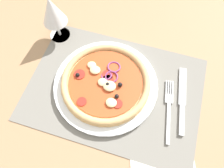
{
  "coord_description": "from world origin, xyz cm",
  "views": [
    {
      "loc": [
        6.7,
        -24.19,
        54.96
      ],
      "look_at": [
        -0.78,
        0.0,
        2.61
      ],
      "focal_mm": 34.07,
      "sensor_mm": 36.0,
      "label": 1
    }
  ],
  "objects_px": {
    "pizza": "(105,83)",
    "wine_glass": "(52,12)",
    "knife": "(182,99)",
    "fork": "(169,107)",
    "napkin": "(163,165)",
    "plate": "(105,86)"
  },
  "relations": [
    {
      "from": "napkin",
      "to": "wine_glass",
      "type": "bearing_deg",
      "value": 143.62
    },
    {
      "from": "plate",
      "to": "pizza",
      "type": "xyz_separation_m",
      "value": [
        -0.0,
        0.0,
        0.02
      ]
    },
    {
      "from": "knife",
      "to": "fork",
      "type": "bearing_deg",
      "value": 130.05
    },
    {
      "from": "plate",
      "to": "napkin",
      "type": "height_order",
      "value": "plate"
    },
    {
      "from": "plate",
      "to": "knife",
      "type": "bearing_deg",
      "value": 7.1
    },
    {
      "from": "wine_glass",
      "to": "plate",
      "type": "bearing_deg",
      "value": -34.25
    },
    {
      "from": "fork",
      "to": "wine_glass",
      "type": "relative_size",
      "value": 1.21
    },
    {
      "from": "plate",
      "to": "wine_glass",
      "type": "relative_size",
      "value": 1.96
    },
    {
      "from": "plate",
      "to": "knife",
      "type": "relative_size",
      "value": 1.46
    },
    {
      "from": "pizza",
      "to": "fork",
      "type": "bearing_deg",
      "value": -2.35
    },
    {
      "from": "pizza",
      "to": "knife",
      "type": "xyz_separation_m",
      "value": [
        0.21,
        0.03,
        -0.02
      ]
    },
    {
      "from": "plate",
      "to": "knife",
      "type": "height_order",
      "value": "plate"
    },
    {
      "from": "pizza",
      "to": "wine_glass",
      "type": "distance_m",
      "value": 0.25
    },
    {
      "from": "fork",
      "to": "wine_glass",
      "type": "distance_m",
      "value": 0.42
    },
    {
      "from": "fork",
      "to": "knife",
      "type": "xyz_separation_m",
      "value": [
        0.03,
        0.03,
        0.0
      ]
    },
    {
      "from": "pizza",
      "to": "fork",
      "type": "relative_size",
      "value": 1.37
    },
    {
      "from": "wine_glass",
      "to": "pizza",
      "type": "bearing_deg",
      "value": -34.23
    },
    {
      "from": "pizza",
      "to": "knife",
      "type": "height_order",
      "value": "pizza"
    },
    {
      "from": "knife",
      "to": "plate",
      "type": "bearing_deg",
      "value": 89.44
    },
    {
      "from": "fork",
      "to": "napkin",
      "type": "relative_size",
      "value": 1.15
    },
    {
      "from": "plate",
      "to": "fork",
      "type": "bearing_deg",
      "value": -2.3
    },
    {
      "from": "plate",
      "to": "pizza",
      "type": "relative_size",
      "value": 1.18
    }
  ]
}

